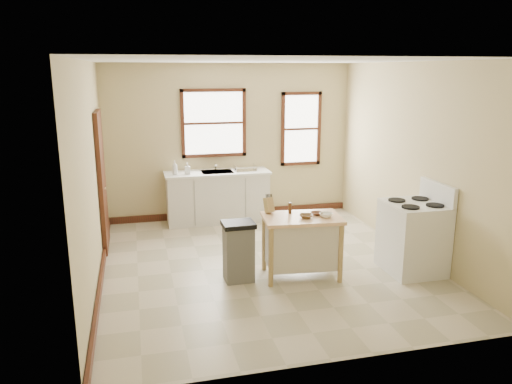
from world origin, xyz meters
TOP-DOWN VIEW (x-y plane):
  - floor at (0.00, 0.00)m, footprint 5.00×5.00m
  - ceiling at (0.00, 0.00)m, footprint 5.00×5.00m
  - wall_back at (0.00, 2.50)m, footprint 4.50×0.04m
  - wall_left at (-2.25, 0.00)m, footprint 0.04×5.00m
  - wall_right at (2.25, 0.00)m, footprint 0.04×5.00m
  - window_main at (-0.30, 2.48)m, footprint 1.17×0.06m
  - window_side at (1.35, 2.48)m, footprint 0.77×0.06m
  - door_left at (-2.21, 1.30)m, footprint 0.06×0.90m
  - baseboard_back at (0.00, 2.47)m, footprint 4.50×0.04m
  - baseboard_left at (-2.22, 0.00)m, footprint 0.04×5.00m
  - sink_counter at (-0.30, 2.20)m, footprint 1.86×0.62m
  - faucet at (-0.30, 2.38)m, footprint 0.03×0.03m
  - soap_bottle_a at (-1.05, 2.11)m, footprint 0.10×0.10m
  - soap_bottle_b at (-0.83, 2.12)m, footprint 0.10×0.10m
  - dish_rack at (0.19, 2.13)m, footprint 0.46×0.39m
  - kitchen_island at (0.37, -0.50)m, footprint 1.07×0.74m
  - knife_block at (-0.01, -0.23)m, footprint 0.13×0.13m
  - pepper_grinder at (0.26, -0.32)m, footprint 0.05×0.05m
  - bowl_a at (0.40, -0.57)m, footprint 0.23×0.23m
  - bowl_b at (0.58, -0.47)m, footprint 0.16×0.16m
  - bowl_c at (0.66, -0.60)m, footprint 0.18×0.18m
  - trash_bin at (-0.47, -0.43)m, footprint 0.41×0.35m
  - gas_stove at (1.89, -0.69)m, footprint 0.77×0.78m

SIDE VIEW (x-z plane):
  - floor at x=0.00m, z-range 0.00..0.00m
  - baseboard_back at x=0.00m, z-range 0.00..0.12m
  - baseboard_left at x=-2.22m, z-range 0.00..0.12m
  - trash_bin at x=-0.47m, z-range 0.00..0.79m
  - kitchen_island at x=0.37m, z-range 0.00..0.83m
  - sink_counter at x=-0.30m, z-range 0.00..0.92m
  - gas_stove at x=1.89m, z-range 0.00..1.23m
  - bowl_b at x=0.58m, z-range 0.83..0.86m
  - bowl_a at x=0.40m, z-range 0.83..0.87m
  - bowl_c at x=0.66m, z-range 0.83..0.88m
  - pepper_grinder at x=0.26m, z-range 0.83..0.98m
  - knife_block at x=-0.01m, z-range 0.83..1.03m
  - dish_rack at x=0.19m, z-range 0.92..1.02m
  - soap_bottle_b at x=-0.83m, z-range 0.92..1.12m
  - faucet at x=-0.30m, z-range 0.92..1.14m
  - soap_bottle_a at x=-1.05m, z-range 0.92..1.17m
  - door_left at x=-2.21m, z-range 0.00..2.10m
  - wall_back at x=0.00m, z-range 0.00..2.80m
  - wall_left at x=-2.25m, z-range 0.00..2.80m
  - wall_right at x=2.25m, z-range 0.00..2.80m
  - window_side at x=1.35m, z-range 0.92..2.29m
  - window_main at x=-0.30m, z-range 1.14..2.36m
  - ceiling at x=0.00m, z-range 2.80..2.80m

